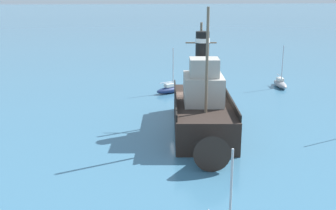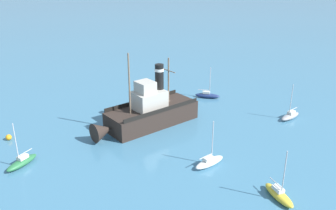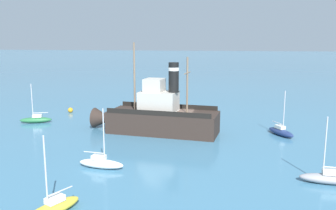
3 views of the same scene
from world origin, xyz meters
name	(u,v)px [view 2 (image 2 of 3)]	position (x,y,z in m)	size (l,w,h in m)	color
ground_plane	(158,117)	(0.00, 0.00, 0.00)	(600.00, 600.00, 0.00)	teal
old_tugboat	(148,112)	(-1.01, 2.62, 1.83)	(5.57, 14.66, 9.90)	#2D231E
sailboat_grey	(290,116)	(-12.86, -12.33, 0.43)	(1.37, 3.87, 4.90)	gray
sailboat_yellow	(279,194)	(-20.67, 4.78, 0.43)	(3.91, 2.62, 4.90)	gold
sailboat_navy	(207,95)	(0.17, -10.72, 0.43)	(3.81, 2.95, 4.90)	navy
sailboat_green	(22,162)	(0.80, 18.51, 0.43)	(2.27, 3.95, 4.90)	#286B3D
sailboat_white	(209,162)	(-12.80, 4.78, 0.43)	(1.44, 3.88, 4.90)	white
mooring_buoy	(9,137)	(7.55, 17.15, 0.34)	(0.69, 0.69, 0.69)	orange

